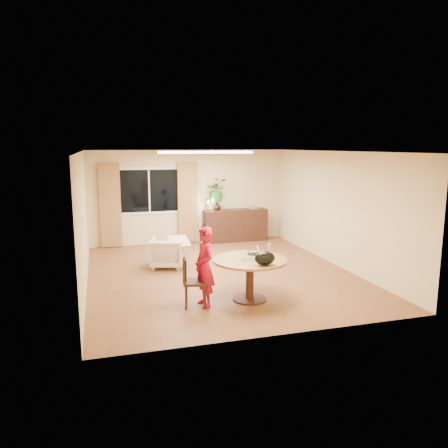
% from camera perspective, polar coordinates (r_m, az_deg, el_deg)
% --- Properties ---
extents(floor, '(6.50, 6.50, 0.00)m').
position_cam_1_polar(floor, '(9.49, -0.54, -6.44)').
color(floor, brown).
rests_on(floor, ground).
extents(ceiling, '(6.50, 6.50, 0.00)m').
position_cam_1_polar(ceiling, '(9.09, -0.57, 9.45)').
color(ceiling, white).
rests_on(ceiling, wall_back).
extents(wall_back, '(5.50, 0.00, 5.50)m').
position_cam_1_polar(wall_back, '(12.34, -4.63, 3.57)').
color(wall_back, '#D2BC88').
rests_on(wall_back, floor).
extents(wall_left, '(0.00, 6.50, 6.50)m').
position_cam_1_polar(wall_left, '(8.88, -17.91, 0.50)').
color(wall_left, '#D2BC88').
rests_on(wall_left, floor).
extents(wall_right, '(0.00, 6.50, 6.50)m').
position_cam_1_polar(wall_right, '(10.28, 14.38, 1.95)').
color(wall_right, '#D2BC88').
rests_on(wall_right, floor).
extents(window, '(1.70, 0.03, 1.30)m').
position_cam_1_polar(window, '(12.13, -9.74, 4.29)').
color(window, white).
rests_on(window, wall_back).
extents(curtain_left, '(0.55, 0.08, 2.25)m').
position_cam_1_polar(curtain_left, '(12.02, -14.63, 2.35)').
color(curtain_left, brown).
rests_on(curtain_left, wall_back).
extents(curtain_right, '(0.55, 0.08, 2.25)m').
position_cam_1_polar(curtain_right, '(12.25, -4.76, 2.79)').
color(curtain_right, brown).
rests_on(curtain_right, wall_back).
extents(ceiling_panel, '(2.20, 0.35, 0.05)m').
position_cam_1_polar(ceiling_panel, '(10.26, -2.40, 9.34)').
color(ceiling_panel, white).
rests_on(ceiling_panel, ceiling).
extents(dining_table, '(1.32, 1.32, 0.75)m').
position_cam_1_polar(dining_table, '(7.76, 3.41, -5.72)').
color(dining_table, brown).
rests_on(dining_table, floor).
extents(dining_chair, '(0.52, 0.49, 0.91)m').
position_cam_1_polar(dining_chair, '(7.51, -3.73, -7.37)').
color(dining_chair, black).
rests_on(dining_chair, floor).
extents(child, '(0.55, 0.41, 1.38)m').
position_cam_1_polar(child, '(7.45, -2.58, -5.63)').
color(child, '#B8290E').
rests_on(child, floor).
extents(laptop, '(0.41, 0.33, 0.24)m').
position_cam_1_polar(laptop, '(7.66, 3.41, -3.77)').
color(laptop, '#B7B7BC').
rests_on(laptop, dining_table).
extents(tumbler, '(0.10, 0.10, 0.11)m').
position_cam_1_polar(tumbler, '(7.98, 3.38, -3.67)').
color(tumbler, white).
rests_on(tumbler, dining_table).
extents(wine_glass, '(0.09, 0.09, 0.21)m').
position_cam_1_polar(wine_glass, '(8.05, 5.91, -3.21)').
color(wine_glass, white).
rests_on(wine_glass, dining_table).
extents(pot_lid, '(0.25, 0.25, 0.04)m').
position_cam_1_polar(pot_lid, '(8.05, 4.11, -3.82)').
color(pot_lid, white).
rests_on(pot_lid, dining_table).
extents(handbag, '(0.38, 0.24, 0.24)m').
position_cam_1_polar(handbag, '(7.31, 5.35, -4.47)').
color(handbag, black).
rests_on(handbag, dining_table).
extents(armchair, '(0.90, 0.91, 0.67)m').
position_cam_1_polar(armchair, '(9.96, -7.41, -3.74)').
color(armchair, beige).
rests_on(armchair, floor).
extents(throw, '(0.46, 0.56, 0.03)m').
position_cam_1_polar(throw, '(9.86, -5.96, -1.79)').
color(throw, beige).
rests_on(throw, armchair).
extents(sideboard, '(1.83, 0.45, 0.92)m').
position_cam_1_polar(sideboard, '(12.56, 1.47, -0.17)').
color(sideboard, black).
rests_on(sideboard, floor).
extents(vase, '(0.28, 0.28, 0.25)m').
position_cam_1_polar(vase, '(12.31, -0.93, 2.37)').
color(vase, black).
rests_on(vase, sideboard).
extents(bouquet, '(0.69, 0.63, 0.66)m').
position_cam_1_polar(bouquet, '(12.26, -0.94, 4.47)').
color(bouquet, '#285D23').
rests_on(bouquet, vase).
extents(book_stack, '(0.23, 0.19, 0.09)m').
position_cam_1_polar(book_stack, '(12.65, 3.85, 2.20)').
color(book_stack, '#8C6847').
rests_on(book_stack, sideboard).
extents(desk_lamp, '(0.16, 0.16, 0.35)m').
position_cam_1_polar(desk_lamp, '(12.19, -2.09, 2.52)').
color(desk_lamp, black).
rests_on(desk_lamp, sideboard).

